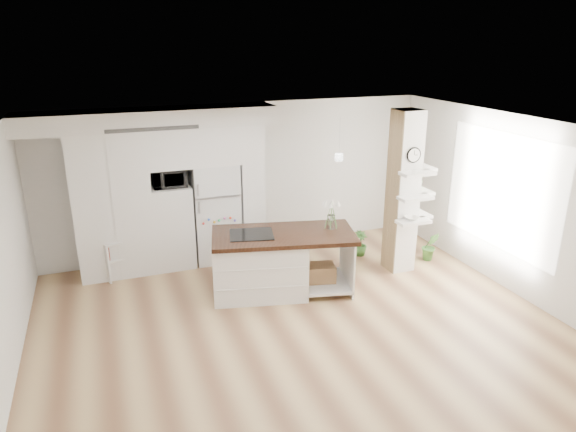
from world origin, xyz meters
name	(u,v)px	position (x,y,z in m)	size (l,w,h in m)	color
floor	(299,327)	(0.00, 0.00, 0.00)	(7.00, 6.00, 0.01)	tan
room	(300,198)	(0.00, 0.00, 1.86)	(7.04, 6.04, 2.72)	white
cabinet_wall	(158,182)	(-1.45, 2.67, 1.51)	(4.00, 0.71, 2.70)	white
refrigerator	(215,212)	(-0.53, 2.68, 0.88)	(0.78, 0.69, 1.75)	silver
column	(410,193)	(2.38, 1.13, 1.35)	(0.69, 0.90, 2.70)	silver
window	(501,191)	(3.48, 0.30, 1.50)	(2.40, 2.40, 0.00)	white
pendant_light	(411,163)	(1.70, 0.15, 2.12)	(0.12, 0.12, 0.10)	white
kitchen_island	(267,262)	(-0.08, 1.14, 0.50)	(2.32, 1.47, 1.53)	white
bookshelf	(123,260)	(-2.15, 2.51, 0.29)	(0.63, 0.49, 0.66)	white
floor_plant_a	(430,246)	(3.00, 1.29, 0.26)	(0.29, 0.23, 0.53)	#3B722D
floor_plant_b	(360,243)	(1.94, 1.92, 0.23)	(0.25, 0.25, 0.45)	#3B722D
microwave	(169,178)	(-1.27, 2.62, 1.57)	(0.54, 0.37, 0.30)	#2D2D2D
shelf_plant	(418,179)	(2.63, 1.30, 1.52)	(0.27, 0.23, 0.30)	#3B722D
decor_bowl	(412,218)	(2.30, 0.90, 1.00)	(0.22, 0.22, 0.05)	white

